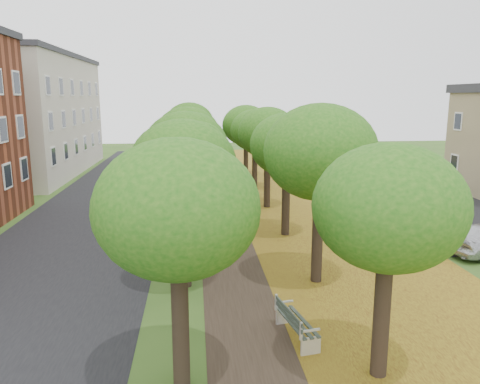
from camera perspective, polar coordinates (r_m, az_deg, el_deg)
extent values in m
plane|color=#2D4C19|center=(12.19, 4.14, -21.91)|extent=(120.00, 120.00, 0.00)
cube|color=black|center=(26.53, -17.81, -3.70)|extent=(8.00, 70.00, 0.01)
cube|color=black|center=(25.97, -1.39, -3.46)|extent=(3.20, 70.00, 0.01)
cube|color=olive|center=(26.78, 9.36, -3.14)|extent=(7.50, 70.00, 0.01)
cube|color=black|center=(30.92, 24.29, -2.05)|extent=(9.00, 16.00, 0.01)
cylinder|color=black|center=(11.27, -7.28, -15.70)|extent=(0.40, 0.40, 3.15)
ellipsoid|color=#195612|center=(10.29, -7.67, -1.62)|extent=(3.81, 3.81, 3.24)
cylinder|color=black|center=(16.83, -6.70, -6.33)|extent=(0.40, 0.40, 3.15)
ellipsoid|color=#195612|center=(16.19, -6.93, 3.19)|extent=(3.81, 3.81, 3.24)
cylinder|color=black|center=(22.62, -6.43, -1.68)|extent=(0.40, 0.40, 3.15)
ellipsoid|color=#195612|center=(22.15, -6.59, 5.42)|extent=(3.81, 3.81, 3.24)
cylinder|color=black|center=(28.49, -6.27, 1.06)|extent=(0.40, 0.40, 3.15)
ellipsoid|color=#195612|center=(28.12, -6.39, 6.71)|extent=(3.81, 3.81, 3.24)
cylinder|color=black|center=(34.41, -6.16, 2.86)|extent=(0.40, 0.40, 3.15)
ellipsoid|color=#195612|center=(34.10, -6.26, 7.54)|extent=(3.81, 3.81, 3.24)
cylinder|color=black|center=(40.35, -6.08, 4.14)|extent=(0.40, 0.40, 3.15)
ellipsoid|color=#195612|center=(40.09, -6.17, 8.13)|extent=(3.81, 3.81, 3.24)
cylinder|color=black|center=(12.09, 16.89, -14.16)|extent=(0.40, 0.40, 3.15)
ellipsoid|color=#195612|center=(11.18, 17.72, -1.02)|extent=(3.81, 3.81, 3.24)
cylinder|color=black|center=(17.39, 9.40, -5.82)|extent=(0.40, 0.40, 3.15)
ellipsoid|color=#195612|center=(16.77, 9.72, 3.39)|extent=(3.81, 3.81, 3.24)
cylinder|color=black|center=(23.03, 5.60, -1.42)|extent=(0.40, 0.40, 3.15)
ellipsoid|color=#195612|center=(22.57, 5.74, 5.55)|extent=(3.81, 3.81, 3.24)
cylinder|color=black|center=(28.82, 3.32, 1.23)|extent=(0.40, 0.40, 3.15)
ellipsoid|color=#195612|center=(28.46, 3.39, 6.81)|extent=(3.81, 3.81, 3.24)
cylinder|color=black|center=(34.69, 1.80, 2.99)|extent=(0.40, 0.40, 3.15)
ellipsoid|color=#195612|center=(34.38, 1.83, 7.63)|extent=(3.81, 3.81, 3.24)
cylinder|color=black|center=(40.59, 0.72, 4.24)|extent=(0.40, 0.40, 3.15)
ellipsoid|color=#195612|center=(40.33, 0.73, 8.21)|extent=(3.81, 3.81, 3.24)
cube|color=beige|center=(45.66, -25.27, 8.28)|extent=(10.00, 20.00, 10.00)
cube|color=#2D2D33|center=(45.76, -25.84, 14.78)|extent=(10.30, 20.30, 0.40)
cube|color=#2D3830|center=(13.75, 6.98, -15.42)|extent=(0.88, 2.06, 0.04)
cube|color=#2D3830|center=(13.52, 5.86, -14.48)|extent=(0.42, 1.97, 0.29)
cube|color=silver|center=(13.14, 8.61, -18.07)|extent=(0.56, 0.17, 0.50)
cube|color=silver|center=(14.61, 5.50, -14.78)|extent=(0.56, 0.17, 0.50)
cube|color=silver|center=(12.93, 8.67, -16.33)|extent=(0.50, 0.16, 0.04)
cube|color=silver|center=(14.42, 5.53, -13.17)|extent=(0.50, 0.16, 0.04)
imported|color=maroon|center=(28.43, 21.36, -1.42)|extent=(4.70, 2.37, 1.48)
imported|color=#35343A|center=(29.54, 20.27, -0.96)|extent=(5.00, 2.48, 1.40)
imported|color=white|center=(31.39, 18.63, -0.29)|extent=(4.81, 3.03, 1.24)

